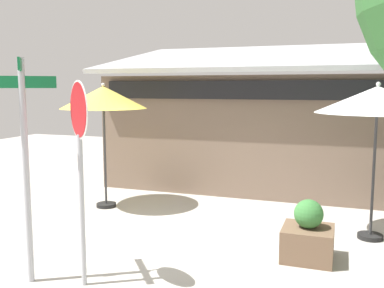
{
  "coord_description": "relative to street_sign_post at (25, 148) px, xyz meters",
  "views": [
    {
      "loc": [
        2.93,
        -6.67,
        2.69
      ],
      "look_at": [
        0.15,
        1.2,
        1.6
      ],
      "focal_mm": 40.8,
      "sensor_mm": 36.0,
      "label": 1
    }
  ],
  "objects": [
    {
      "name": "sidewalk_planter",
      "position": [
        3.57,
        2.1,
        -1.52
      ],
      "size": [
        0.78,
        0.78,
        0.96
      ],
      "color": "brown",
      "rests_on": "ground"
    },
    {
      "name": "patio_umbrella_ivory_center",
      "position": [
        4.55,
        3.44,
        0.57
      ],
      "size": [
        2.11,
        2.11,
        2.78
      ],
      "color": "black",
      "rests_on": "ground"
    },
    {
      "name": "ground_plane",
      "position": [
        1.12,
        1.96,
        -1.93
      ],
      "size": [
        28.0,
        28.0,
        0.1
      ],
      "primitive_type": "cube",
      "color": "#ADA8A0"
    },
    {
      "name": "stop_sign",
      "position": [
        0.76,
        0.15,
        0.06
      ],
      "size": [
        0.6,
        0.51,
        2.78
      ],
      "color": "#A8AAB2",
      "rests_on": "ground"
    },
    {
      "name": "cafe_building",
      "position": [
        1.61,
        7.59,
        -0.29
      ],
      "size": [
        7.88,
        5.0,
        4.04
      ],
      "color": "#705B4C",
      "rests_on": "ground"
    },
    {
      "name": "patio_umbrella_mustard_left",
      "position": [
        -0.99,
        3.71,
        0.56
      ],
      "size": [
        1.9,
        1.9,
        2.78
      ],
      "color": "black",
      "rests_on": "ground"
    },
    {
      "name": "street_sign_post",
      "position": [
        0.0,
        0.0,
        0.0
      ],
      "size": [
        0.71,
        0.76,
        3.08
      ],
      "color": "#A8AAB2",
      "rests_on": "ground"
    }
  ]
}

